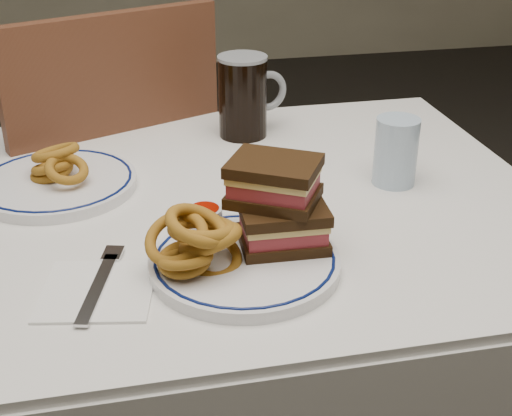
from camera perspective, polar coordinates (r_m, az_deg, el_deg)
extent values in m
cube|color=silver|center=(1.18, -7.01, -0.36)|extent=(1.26, 0.86, 0.03)
cylinder|color=#4A2617|center=(1.77, 10.21, -4.63)|extent=(0.06, 0.06, 0.71)
cube|color=silver|center=(1.41, 19.61, -0.95)|extent=(0.01, 0.86, 0.17)
cube|color=silver|center=(1.60, -8.39, 3.88)|extent=(1.26, 0.01, 0.17)
cube|color=#4A2617|center=(1.79, -12.88, -0.48)|extent=(0.60, 0.60, 0.04)
cylinder|color=#4A2617|center=(2.13, -9.43, -2.92)|extent=(0.04, 0.04, 0.45)
cylinder|color=#4A2617|center=(1.83, -4.02, -8.01)|extent=(0.04, 0.04, 0.45)
cylinder|color=#4A2617|center=(2.03, -19.43, -5.93)|extent=(0.04, 0.04, 0.45)
cylinder|color=#4A2617|center=(1.71, -15.56, -12.00)|extent=(0.04, 0.04, 0.45)
cube|color=#4A2617|center=(1.50, -10.87, 5.70)|extent=(0.43, 0.20, 0.50)
cylinder|color=silver|center=(0.99, -0.92, -4.43)|extent=(0.27, 0.27, 0.02)
torus|color=#0A164E|center=(0.98, -0.92, -3.99)|extent=(0.25, 0.25, 0.00)
cube|color=black|center=(1.01, 2.14, -2.52)|extent=(0.12, 0.10, 0.02)
cube|color=#A8303D|center=(1.00, 2.16, -1.62)|extent=(0.11, 0.09, 0.02)
cube|color=#E2BE65|center=(0.99, 2.17, -0.86)|extent=(0.12, 0.09, 0.01)
cube|color=black|center=(0.99, 2.19, -0.20)|extent=(0.12, 0.10, 0.02)
cube|color=black|center=(0.99, 1.43, 0.96)|extent=(0.15, 0.14, 0.02)
cube|color=#A8303D|center=(0.98, 1.45, 1.90)|extent=(0.14, 0.13, 0.02)
cube|color=#E2BE65|center=(0.98, 1.46, 2.70)|extent=(0.14, 0.14, 0.01)
cube|color=black|center=(0.97, 1.46, 3.39)|extent=(0.15, 0.14, 0.02)
torus|color=#66360D|center=(0.97, -3.48, -3.91)|extent=(0.08, 0.08, 0.05)
torus|color=#66360D|center=(0.95, -5.76, -4.12)|extent=(0.08, 0.07, 0.03)
torus|color=#66360D|center=(0.94, -5.66, -4.04)|extent=(0.08, 0.07, 0.04)
torus|color=#66360D|center=(0.95, -3.65, -2.54)|extent=(0.10, 0.09, 0.07)
torus|color=#66360D|center=(0.95, -6.38, -2.42)|extent=(0.10, 0.09, 0.07)
torus|color=#66360D|center=(0.94, -4.31, -1.71)|extent=(0.10, 0.10, 0.05)
torus|color=#66360D|center=(0.93, -4.70, -1.41)|extent=(0.09, 0.09, 0.06)
cylinder|color=white|center=(1.05, -4.13, -0.76)|extent=(0.05, 0.05, 0.03)
cylinder|color=#8A0F02|center=(1.05, -4.15, -0.26)|extent=(0.04, 0.04, 0.01)
cylinder|color=black|center=(1.42, -1.07, 8.84)|extent=(0.10, 0.10, 0.16)
cylinder|color=gray|center=(1.40, -1.10, 11.93)|extent=(0.10, 0.10, 0.01)
torus|color=gray|center=(1.44, 0.95, 9.34)|extent=(0.08, 0.03, 0.08)
cylinder|color=#A6BED6|center=(1.24, 11.12, 4.46)|extent=(0.07, 0.07, 0.12)
cylinder|color=silver|center=(1.26, -15.65, 1.89)|extent=(0.27, 0.27, 0.02)
torus|color=#0A164E|center=(1.26, -15.70, 2.26)|extent=(0.26, 0.26, 0.01)
torus|color=#66360D|center=(1.27, -16.02, 2.83)|extent=(0.08, 0.08, 0.03)
torus|color=#66360D|center=(1.26, -15.96, 3.19)|extent=(0.08, 0.07, 0.05)
torus|color=#66360D|center=(1.22, -14.91, 3.04)|extent=(0.08, 0.07, 0.05)
torus|color=#66360D|center=(1.26, -15.75, 4.30)|extent=(0.09, 0.09, 0.05)
cube|color=white|center=(0.96, -12.55, -6.46)|extent=(0.17, 0.17, 0.00)
cube|color=silver|center=(0.96, -12.57, -6.26)|extent=(0.06, 0.17, 0.00)
cube|color=silver|center=(1.03, -11.39, -3.58)|extent=(0.04, 0.04, 0.00)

